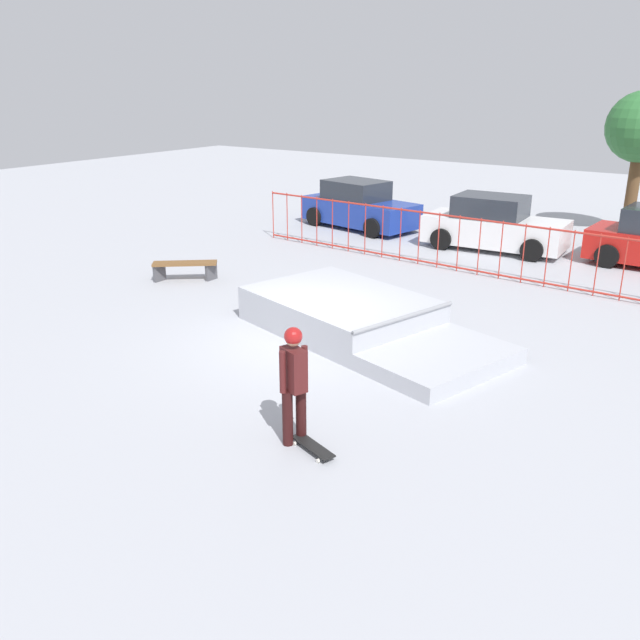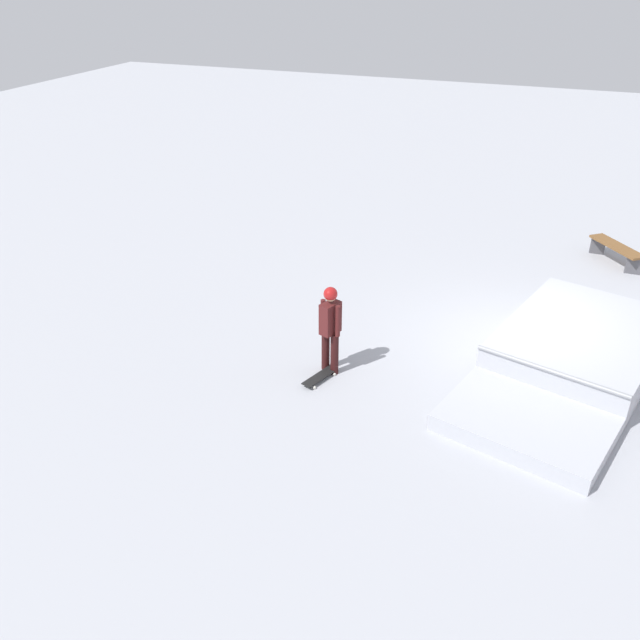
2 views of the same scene
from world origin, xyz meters
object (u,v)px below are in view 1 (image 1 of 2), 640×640
object	(u,v)px
skate_ramp	(356,318)
skater	(294,377)
skateboard	(313,446)
parked_car_white	(494,225)
parked_car_blue	(359,207)
park_bench	(185,267)

from	to	relation	value
skate_ramp	skater	bearing A→B (deg)	-53.69
skateboard	parked_car_white	xyz separation A→B (m)	(-2.36, 12.68, 0.65)
parked_car_blue	park_bench	bearing A→B (deg)	-80.35
skate_ramp	skateboard	distance (m)	4.67
parked_car_blue	parked_car_white	world-z (taller)	same
park_bench	parked_car_white	world-z (taller)	parked_car_white
skate_ramp	park_bench	distance (m)	5.62
park_bench	skater	bearing A→B (deg)	-34.56
skateboard	parked_car_blue	bearing A→B (deg)	-41.45
skate_ramp	skater	xyz separation A→B (m)	(1.59, -4.17, 0.69)
skater	parked_car_blue	world-z (taller)	skater
skateboard	parked_car_blue	distance (m)	14.98
park_bench	skate_ramp	bearing A→B (deg)	-7.73
skater	parked_car_blue	size ratio (longest dim) A/B	0.40
skateboard	parked_car_blue	size ratio (longest dim) A/B	0.19
parked_car_white	skateboard	bearing A→B (deg)	-82.94
skater	park_bench	xyz separation A→B (m)	(-7.15, 4.93, -0.65)
park_bench	parked_car_white	size ratio (longest dim) A/B	0.35
parked_car_white	skater	bearing A→B (deg)	-84.46
skater	skateboard	size ratio (longest dim) A/B	2.10
skater	skateboard	distance (m)	1.00
skateboard	park_bench	world-z (taller)	park_bench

